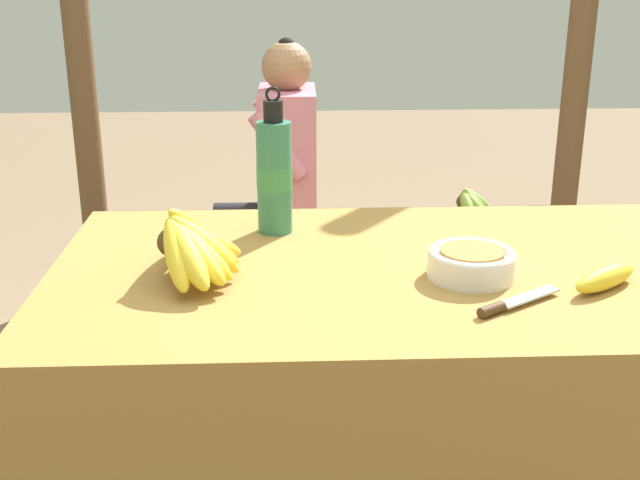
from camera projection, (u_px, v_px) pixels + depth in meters
The scene contains 10 objects.
market_counter at pixel (389, 424), 1.75m from camera, with size 1.39×0.81×0.74m.
banana_bunch_ripe at pixel (191, 244), 1.54m from camera, with size 0.18×0.32×0.15m.
serving_bowl at pixel (471, 262), 1.56m from camera, with size 0.17×0.17×0.06m.
water_bottle at pixel (274, 175), 1.79m from camera, with size 0.08×0.08×0.33m.
loose_banana_front at pixel (605, 278), 1.50m from camera, with size 0.17×0.13×0.04m.
knife at pixel (508, 304), 1.42m from camera, with size 0.18×0.13×0.02m.
wooden_bench at pixel (337, 236), 3.03m from camera, with size 1.73×0.32×0.41m.
seated_vendor at pixel (275, 169), 2.90m from camera, with size 0.40×0.39×1.08m.
banana_bunch_green at pixel (472, 202), 3.01m from camera, with size 0.16×0.26×0.13m.
support_post_near at pixel (74, 0), 3.04m from camera, with size 0.11×0.11×2.37m.
Camera 1 is at (-0.22, -1.51, 1.33)m, focal length 45.00 mm.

